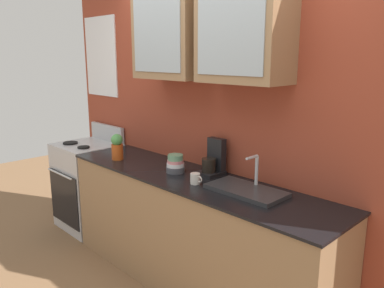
% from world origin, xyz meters
% --- Properties ---
extents(ground_plane, '(10.00, 10.00, 0.00)m').
position_xyz_m(ground_plane, '(0.00, 0.00, 0.00)').
color(ground_plane, brown).
extents(back_wall_unit, '(4.13, 0.42, 2.75)m').
position_xyz_m(back_wall_unit, '(-0.01, 0.31, 1.54)').
color(back_wall_unit, '#993D28').
rests_on(back_wall_unit, ground_plane).
extents(counter, '(2.54, 0.61, 0.93)m').
position_xyz_m(counter, '(0.00, 0.00, 0.47)').
color(counter, '#93704C').
rests_on(counter, ground_plane).
extents(stove_range, '(0.63, 0.62, 1.11)m').
position_xyz_m(stove_range, '(-1.61, -0.00, 0.47)').
color(stove_range, silver).
rests_on(stove_range, ground_plane).
extents(sink_faucet, '(0.56, 0.29, 0.25)m').
position_xyz_m(sink_faucet, '(0.52, 0.04, 0.96)').
color(sink_faucet, '#2D2D30').
rests_on(sink_faucet, counter).
extents(bowl_stack, '(0.15, 0.15, 0.15)m').
position_xyz_m(bowl_stack, '(-0.18, 0.01, 1.00)').
color(bowl_stack, '#4C4C54').
rests_on(bowl_stack, counter).
extents(vase, '(0.11, 0.11, 0.24)m').
position_xyz_m(vase, '(-0.85, -0.11, 1.06)').
color(vase, '#BF4C19').
rests_on(vase, counter).
extents(cup_near_sink, '(0.11, 0.07, 0.08)m').
position_xyz_m(cup_near_sink, '(0.14, -0.08, 0.98)').
color(cup_near_sink, silver).
rests_on(cup_near_sink, counter).
extents(coffee_maker, '(0.17, 0.20, 0.29)m').
position_xyz_m(coffee_maker, '(0.07, 0.19, 1.04)').
color(coffee_maker, black).
rests_on(coffee_maker, counter).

